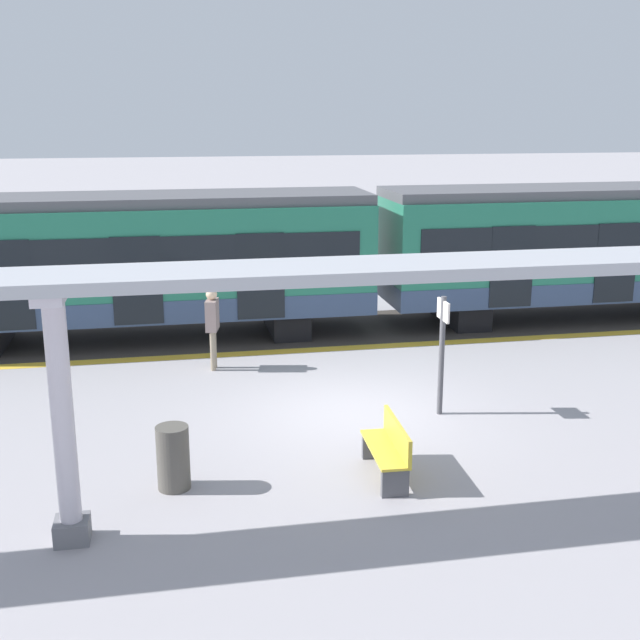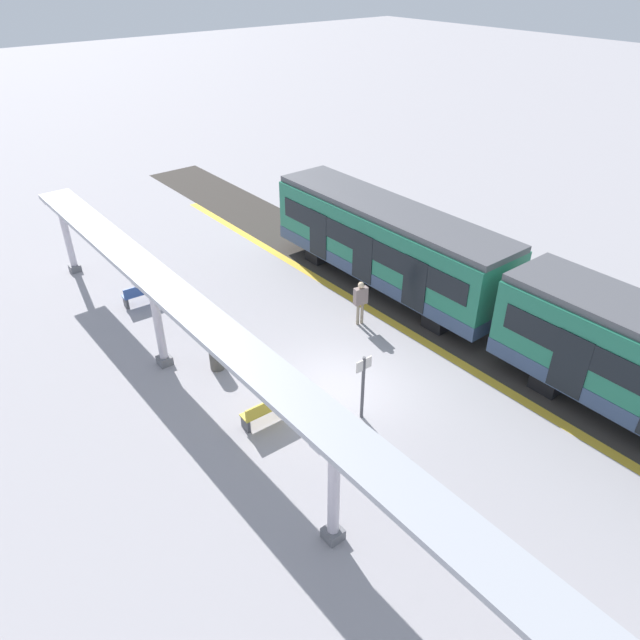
# 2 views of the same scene
# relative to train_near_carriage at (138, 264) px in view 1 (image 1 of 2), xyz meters

# --- Properties ---
(ground_plane) EXTENTS (176.00, 176.00, 0.00)m
(ground_plane) POSITION_rel_train_near_carriage_xyz_m (5.83, 3.95, -1.83)
(ground_plane) COLOR #9D989D
(tactile_edge_strip) EXTENTS (0.37, 34.45, 0.01)m
(tactile_edge_strip) POSITION_rel_train_near_carriage_xyz_m (1.78, 3.95, -1.82)
(tactile_edge_strip) COLOR gold
(tactile_edge_strip) RESTS_ON ground
(trackbed) EXTENTS (3.20, 46.45, 0.01)m
(trackbed) POSITION_rel_train_near_carriage_xyz_m (-0.01, 3.95, -1.82)
(trackbed) COLOR #38332D
(trackbed) RESTS_ON ground
(train_near_carriage) EXTENTS (2.65, 11.13, 3.48)m
(train_near_carriage) POSITION_rel_train_near_carriage_xyz_m (0.00, 0.00, 0.00)
(train_near_carriage) COLOR #217155
(train_near_carriage) RESTS_ON ground
(train_far_carriage) EXTENTS (2.65, 11.13, 3.48)m
(train_far_carriage) POSITION_rel_train_near_carriage_xyz_m (0.00, 11.71, 0.00)
(train_far_carriage) COLOR #217155
(train_far_carriage) RESTS_ON ground
(canopy_pillar_second) EXTENTS (1.10, 0.44, 3.33)m
(canopy_pillar_second) POSITION_rel_train_near_carriage_xyz_m (9.61, -0.66, -0.13)
(canopy_pillar_second) COLOR slate
(canopy_pillar_second) RESTS_ON ground
(canopy_beam) EXTENTS (1.20, 27.39, 0.16)m
(canopy_beam) POSITION_rel_train_near_carriage_xyz_m (9.61, 3.96, 1.59)
(canopy_beam) COLOR #A8AAB2
(canopy_beam) RESTS_ON canopy_pillar_nearest
(bench_near_end) EXTENTS (1.51, 0.49, 0.86)m
(bench_near_end) POSITION_rel_train_near_carriage_xyz_m (8.53, 3.85, -1.38)
(bench_near_end) COLOR gold
(bench_near_end) RESTS_ON ground
(trash_bin) EXTENTS (0.48, 0.48, 0.96)m
(trash_bin) POSITION_rel_train_near_carriage_xyz_m (8.34, 0.65, -1.34)
(trash_bin) COLOR #504D46
(trash_bin) RESTS_ON ground
(platform_info_sign) EXTENTS (0.56, 0.10, 2.20)m
(platform_info_sign) POSITION_rel_train_near_carriage_xyz_m (6.20, 5.46, -0.50)
(platform_info_sign) COLOR #4C4C51
(platform_info_sign) RESTS_ON ground
(passenger_waiting_near_edge) EXTENTS (0.55, 0.33, 1.76)m
(passenger_waiting_near_edge) POSITION_rel_train_near_carriage_xyz_m (2.78, 1.57, -0.72)
(passenger_waiting_near_edge) COLOR gray
(passenger_waiting_near_edge) RESTS_ON ground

